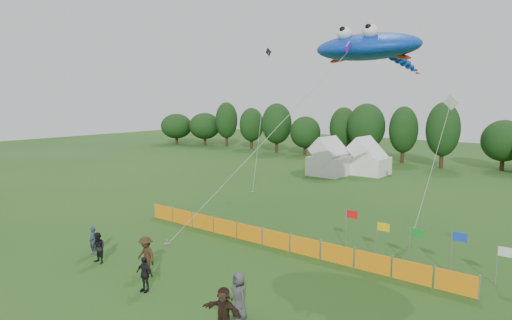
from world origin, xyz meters
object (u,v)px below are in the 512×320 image
Objects in this scene: spectator_a at (93,241)px; spectator_c at (146,255)px; tent_left at (329,160)px; spectator_f at (223,311)px; spectator_b at (98,248)px; spectator_e at (239,295)px; barrier_fence at (276,240)px; stingray_kite at (371,48)px; spectator_d at (144,274)px; tent_right at (367,160)px.

spectator_a is 0.84× the size of spectator_c.
spectator_f is at bearing -66.50° from tent_left.
spectator_e is (9.77, 0.06, 0.13)m from spectator_b.
tent_left is 34.66m from spectator_e.
barrier_fence is at bearing 141.44° from spectator_e.
spectator_f is 19.05m from stingray_kite.
barrier_fence is (10.08, -23.87, -1.25)m from tent_left.
spectator_c is at bearing -110.73° from barrier_fence.
spectator_f reaches higher than spectator_a.
spectator_b is (1.40, -0.56, 0.03)m from spectator_a.
tent_left reaches higher than spectator_d.
spectator_f is (14.33, -32.96, -0.84)m from tent_left.
spectator_b is 1.02× the size of spectator_d.
barrier_fence is at bearing 75.76° from spectator_d.
stingray_kite is at bearing 68.35° from barrier_fence.
spectator_f reaches higher than barrier_fence.
stingray_kite reaches higher than barrier_fence.
spectator_e is (10.98, -34.98, -0.67)m from tent_right.
barrier_fence is 8.76m from spectator_e.
tent_left reaches higher than spectator_b.
tent_left reaches higher than barrier_fence.
spectator_f is (0.33, -1.27, -0.05)m from spectator_e.
spectator_e is 1.31m from spectator_f.
tent_right is at bearing 104.57° from barrier_fence.
spectator_d is 0.85× the size of spectator_e.
stingray_kite is (12.64, -17.41, 10.03)m from tent_left.
spectator_e reaches higher than barrier_fence.
spectator_d is at bearing -8.97° from spectator_b.
spectator_d is 5.07m from spectator_e.
spectator_e is 17.97m from stingray_kite.
spectator_a is 0.09× the size of stingray_kite.
spectator_e is (11.16, -0.50, 0.16)m from spectator_a.
spectator_c is at bearing 11.54° from spectator_b.
tent_left is 2.44× the size of spectator_a.
spectator_f is (10.10, -1.21, 0.07)m from spectator_b.
spectator_c is at bearing -111.17° from stingray_kite.
spectator_d is at bearing -80.51° from tent_right.
tent_right is at bearing 99.54° from spectator_c.
tent_left is 23.74m from stingray_kite.
spectator_c is at bearing 158.37° from spectator_f.
tent_left is 2.42× the size of spectator_d.
stingray_kite is at bearing 89.79° from spectator_f.
spectator_c is 0.99× the size of spectator_e.
spectator_e is (5.01, 0.73, 0.15)m from spectator_d.
tent_right is 34.63m from spectator_c.
spectator_f is 0.10× the size of stingray_kite.
barrier_fence is at bearing -111.65° from stingray_kite.
spectator_a is 1.50m from spectator_b.
spectator_d is (4.76, -0.67, -0.02)m from spectator_b.
stingray_kite is (9.62, -20.69, 10.14)m from tent_right.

